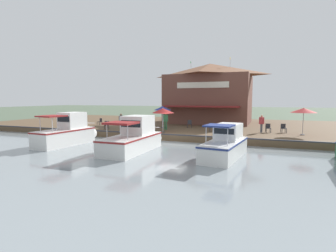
{
  "coord_description": "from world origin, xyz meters",
  "views": [
    {
      "loc": [
        21.34,
        7.83,
        3.77
      ],
      "look_at": [
        -1.0,
        -0.74,
        1.3
      ],
      "focal_mm": 28.0,
      "sensor_mm": 36.0,
      "label": 1
    }
  ],
  "objects_px": {
    "cafe_chair_beside_entrance": "(190,124)",
    "person_mid_patio": "(262,121)",
    "tree_behind_restaurant": "(210,88)",
    "patio_umbrella_mid_patio_left": "(163,111)",
    "cafe_chair_facing_river": "(100,121)",
    "cafe_chair_far_corner_seat": "(107,125)",
    "waterfront_restaurant": "(210,93)",
    "cafe_chair_mid_patio": "(283,128)",
    "motorboat_second_along": "(227,144)",
    "motorboat_far_downstream": "(136,138)",
    "motorboat_mid_row": "(70,133)",
    "cafe_chair_back_row_seat": "(268,128)",
    "person_at_quay_edge": "(166,119)",
    "patio_umbrella_back_row": "(304,110)",
    "person_near_entrance": "(121,120)",
    "patio_umbrella_far_corner": "(163,108)",
    "mooring_post": "(150,129)",
    "cafe_chair_under_first_umbrella": "(212,127)"
  },
  "relations": [
    {
      "from": "cafe_chair_beside_entrance",
      "to": "person_mid_patio",
      "type": "bearing_deg",
      "value": 78.7
    },
    {
      "from": "patio_umbrella_back_row",
      "to": "cafe_chair_under_first_umbrella",
      "type": "relative_size",
      "value": 2.86
    },
    {
      "from": "cafe_chair_far_corner_seat",
      "to": "motorboat_second_along",
      "type": "distance_m",
      "value": 14.9
    },
    {
      "from": "cafe_chair_mid_patio",
      "to": "person_near_entrance",
      "type": "distance_m",
      "value": 15.99
    },
    {
      "from": "patio_umbrella_back_row",
      "to": "motorboat_mid_row",
      "type": "relative_size",
      "value": 0.4
    },
    {
      "from": "patio_umbrella_mid_patio_left",
      "to": "mooring_post",
      "type": "bearing_deg",
      "value": -24.59
    },
    {
      "from": "cafe_chair_facing_river",
      "to": "tree_behind_restaurant",
      "type": "relative_size",
      "value": 0.12
    },
    {
      "from": "waterfront_restaurant",
      "to": "motorboat_mid_row",
      "type": "distance_m",
      "value": 20.02
    },
    {
      "from": "motorboat_second_along",
      "to": "motorboat_far_downstream",
      "type": "xyz_separation_m",
      "value": [
        0.24,
        -6.49,
        0.1
      ]
    },
    {
      "from": "cafe_chair_mid_patio",
      "to": "person_mid_patio",
      "type": "distance_m",
      "value": 2.1
    },
    {
      "from": "waterfront_restaurant",
      "to": "motorboat_far_downstream",
      "type": "relative_size",
      "value": 1.66
    },
    {
      "from": "waterfront_restaurant",
      "to": "person_at_quay_edge",
      "type": "distance_m",
      "value": 10.78
    },
    {
      "from": "patio_umbrella_far_corner",
      "to": "mooring_post",
      "type": "bearing_deg",
      "value": 9.29
    },
    {
      "from": "patio_umbrella_mid_patio_left",
      "to": "motorboat_mid_row",
      "type": "height_order",
      "value": "patio_umbrella_mid_patio_left"
    },
    {
      "from": "patio_umbrella_mid_patio_left",
      "to": "motorboat_far_downstream",
      "type": "height_order",
      "value": "patio_umbrella_mid_patio_left"
    },
    {
      "from": "person_at_quay_edge",
      "to": "cafe_chair_mid_patio",
      "type": "bearing_deg",
      "value": 98.31
    },
    {
      "from": "motorboat_second_along",
      "to": "patio_umbrella_far_corner",
      "type": "bearing_deg",
      "value": -138.8
    },
    {
      "from": "patio_umbrella_back_row",
      "to": "tree_behind_restaurant",
      "type": "relative_size",
      "value": 0.33
    },
    {
      "from": "patio_umbrella_mid_patio_left",
      "to": "cafe_chair_mid_patio",
      "type": "relative_size",
      "value": 2.76
    },
    {
      "from": "cafe_chair_beside_entrance",
      "to": "mooring_post",
      "type": "height_order",
      "value": "mooring_post"
    },
    {
      "from": "cafe_chair_mid_patio",
      "to": "cafe_chair_beside_entrance",
      "type": "bearing_deg",
      "value": -95.94
    },
    {
      "from": "patio_umbrella_back_row",
      "to": "tree_behind_restaurant",
      "type": "xyz_separation_m",
      "value": [
        -13.77,
        -11.21,
        2.7
      ]
    },
    {
      "from": "tree_behind_restaurant",
      "to": "cafe_chair_far_corner_seat",
      "type": "bearing_deg",
      "value": -25.27
    },
    {
      "from": "patio_umbrella_mid_patio_left",
      "to": "person_mid_patio",
      "type": "bearing_deg",
      "value": 109.11
    },
    {
      "from": "cafe_chair_mid_patio",
      "to": "motorboat_second_along",
      "type": "distance_m",
      "value": 10.44
    },
    {
      "from": "cafe_chair_under_first_umbrella",
      "to": "person_near_entrance",
      "type": "xyz_separation_m",
      "value": [
        1.81,
        -9.14,
        0.56
      ]
    },
    {
      "from": "person_near_entrance",
      "to": "waterfront_restaurant",
      "type": "bearing_deg",
      "value": 149.67
    },
    {
      "from": "cafe_chair_facing_river",
      "to": "cafe_chair_far_corner_seat",
      "type": "bearing_deg",
      "value": 44.48
    },
    {
      "from": "tree_behind_restaurant",
      "to": "patio_umbrella_mid_patio_left",
      "type": "bearing_deg",
      "value": -3.8
    },
    {
      "from": "motorboat_second_along",
      "to": "motorboat_far_downstream",
      "type": "bearing_deg",
      "value": -87.87
    },
    {
      "from": "tree_behind_restaurant",
      "to": "cafe_chair_back_row_seat",
      "type": "bearing_deg",
      "value": 32.6
    },
    {
      "from": "waterfront_restaurant",
      "to": "cafe_chair_mid_patio",
      "type": "distance_m",
      "value": 12.76
    },
    {
      "from": "cafe_chair_back_row_seat",
      "to": "person_mid_patio",
      "type": "xyz_separation_m",
      "value": [
        0.17,
        -0.6,
        0.58
      ]
    },
    {
      "from": "cafe_chair_far_corner_seat",
      "to": "person_at_quay_edge",
      "type": "height_order",
      "value": "person_at_quay_edge"
    },
    {
      "from": "person_mid_patio",
      "to": "motorboat_second_along",
      "type": "relative_size",
      "value": 0.27
    },
    {
      "from": "patio_umbrella_mid_patio_left",
      "to": "cafe_chair_back_row_seat",
      "type": "distance_m",
      "value": 10.1
    },
    {
      "from": "person_near_entrance",
      "to": "motorboat_far_downstream",
      "type": "bearing_deg",
      "value": 38.19
    },
    {
      "from": "patio_umbrella_far_corner",
      "to": "motorboat_second_along",
      "type": "height_order",
      "value": "patio_umbrella_far_corner"
    },
    {
      "from": "cafe_chair_under_first_umbrella",
      "to": "cafe_chair_facing_river",
      "type": "xyz_separation_m",
      "value": [
        -1.09,
        -13.83,
        0.0
      ]
    },
    {
      "from": "motorboat_far_downstream",
      "to": "mooring_post",
      "type": "xyz_separation_m",
      "value": [
        -4.92,
        -1.14,
        0.1
      ]
    },
    {
      "from": "waterfront_restaurant",
      "to": "person_near_entrance",
      "type": "height_order",
      "value": "waterfront_restaurant"
    },
    {
      "from": "motorboat_far_downstream",
      "to": "tree_behind_restaurant",
      "type": "xyz_separation_m",
      "value": [
        -22.67,
        0.6,
        4.53
      ]
    },
    {
      "from": "person_at_quay_edge",
      "to": "patio_umbrella_back_row",
      "type": "bearing_deg",
      "value": 92.66
    },
    {
      "from": "waterfront_restaurant",
      "to": "cafe_chair_back_row_seat",
      "type": "height_order",
      "value": "waterfront_restaurant"
    },
    {
      "from": "patio_umbrella_far_corner",
      "to": "cafe_chair_mid_patio",
      "type": "distance_m",
      "value": 12.38
    },
    {
      "from": "patio_umbrella_far_corner",
      "to": "cafe_chair_under_first_umbrella",
      "type": "relative_size",
      "value": 2.85
    },
    {
      "from": "mooring_post",
      "to": "waterfront_restaurant",
      "type": "bearing_deg",
      "value": 169.19
    },
    {
      "from": "patio_umbrella_far_corner",
      "to": "motorboat_far_downstream",
      "type": "bearing_deg",
      "value": 11.19
    },
    {
      "from": "cafe_chair_facing_river",
      "to": "motorboat_mid_row",
      "type": "xyz_separation_m",
      "value": [
        9.44,
        3.83,
        -0.07
      ]
    },
    {
      "from": "person_at_quay_edge",
      "to": "tree_behind_restaurant",
      "type": "xyz_separation_m",
      "value": [
        -14.36,
        1.57,
        3.76
      ]
    }
  ]
}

